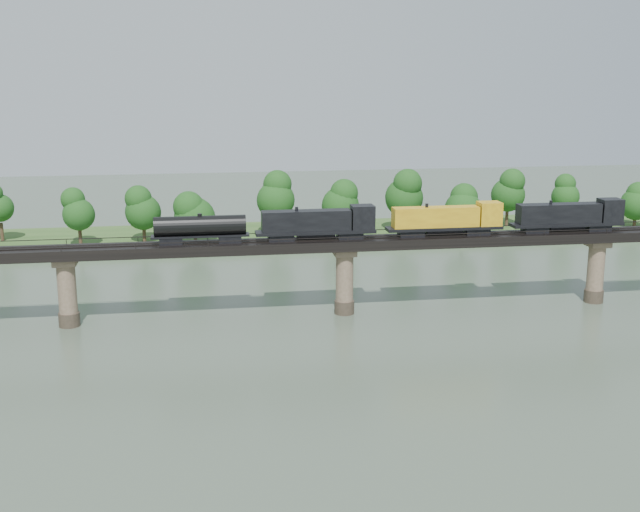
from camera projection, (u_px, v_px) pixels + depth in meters
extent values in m
plane|color=#3D4D3C|center=(392.00, 390.00, 91.78)|extent=(400.00, 400.00, 0.00)
cube|color=#305120|center=(298.00, 235.00, 173.37)|extent=(300.00, 24.00, 1.60)
cylinder|color=#473A2D|center=(69.00, 319.00, 114.49)|extent=(3.00, 3.00, 2.00)
cylinder|color=#897059|center=(67.00, 289.00, 113.46)|extent=(2.60, 2.60, 9.00)
cube|color=#897059|center=(65.00, 262.00, 112.55)|extent=(3.20, 3.20, 1.00)
cylinder|color=#473A2D|center=(344.00, 307.00, 120.41)|extent=(3.00, 3.00, 2.00)
cylinder|color=#897059|center=(345.00, 278.00, 119.38)|extent=(2.60, 2.60, 9.00)
cube|color=#897059|center=(345.00, 252.00, 118.46)|extent=(3.20, 3.20, 1.00)
cylinder|color=#473A2D|center=(594.00, 296.00, 126.32)|extent=(3.00, 3.00, 2.00)
cylinder|color=#897059|center=(596.00, 268.00, 125.29)|extent=(2.60, 2.60, 9.00)
cube|color=#897059|center=(598.00, 243.00, 124.38)|extent=(3.20, 3.20, 1.00)
cube|color=black|center=(345.00, 244.00, 118.17)|extent=(220.00, 5.00, 1.50)
cube|color=black|center=(346.00, 239.00, 117.26)|extent=(220.00, 0.12, 0.16)
cube|color=black|center=(344.00, 237.00, 118.71)|extent=(220.00, 0.12, 0.16)
cube|color=black|center=(348.00, 237.00, 115.53)|extent=(220.00, 0.10, 0.10)
cube|color=black|center=(342.00, 231.00, 120.15)|extent=(220.00, 0.10, 0.10)
cube|color=black|center=(348.00, 240.00, 115.61)|extent=(0.08, 0.08, 0.70)
cube|color=black|center=(342.00, 233.00, 120.23)|extent=(0.08, 0.08, 0.70)
cylinder|color=#382619|center=(2.00, 232.00, 162.96)|extent=(0.70, 0.70, 3.71)
sphere|color=#134112|center=(0.00, 208.00, 161.83)|extent=(5.67, 5.67, 5.67)
cylinder|color=#382619|center=(80.00, 238.00, 157.86)|extent=(0.70, 0.70, 3.51)
sphere|color=#134112|center=(79.00, 215.00, 156.78)|extent=(6.31, 6.31, 6.31)
sphere|color=#134112|center=(78.00, 200.00, 156.11)|extent=(4.73, 4.73, 4.73)
cylinder|color=#382619|center=(144.00, 234.00, 162.11)|extent=(0.70, 0.70, 3.34)
sphere|color=#134112|center=(143.00, 212.00, 161.08)|extent=(7.18, 7.18, 7.18)
sphere|color=#134112|center=(142.00, 198.00, 160.44)|extent=(5.39, 5.39, 5.39)
cylinder|color=#382619|center=(195.00, 236.00, 161.09)|extent=(0.70, 0.70, 2.83)
sphere|color=#134112|center=(195.00, 218.00, 160.23)|extent=(8.26, 8.26, 8.26)
sphere|color=#134112|center=(194.00, 206.00, 159.69)|extent=(6.19, 6.19, 6.19)
cylinder|color=#382619|center=(276.00, 225.00, 169.75)|extent=(0.70, 0.70, 3.96)
sphere|color=#134112|center=(276.00, 200.00, 168.54)|extent=(8.07, 8.07, 8.07)
sphere|color=#134112|center=(276.00, 185.00, 167.78)|extent=(6.05, 6.05, 6.05)
cylinder|color=#382619|center=(340.00, 226.00, 170.36)|extent=(0.70, 0.70, 3.27)
sphere|color=#134112|center=(340.00, 206.00, 169.36)|extent=(8.03, 8.03, 8.03)
sphere|color=#134112|center=(340.00, 193.00, 168.74)|extent=(6.02, 6.02, 6.02)
cylinder|color=#382619|center=(403.00, 222.00, 173.50)|extent=(0.70, 0.70, 3.92)
sphere|color=#134112|center=(404.00, 198.00, 172.30)|extent=(8.29, 8.29, 8.29)
sphere|color=#134112|center=(404.00, 183.00, 171.55)|extent=(6.21, 6.21, 6.21)
cylinder|color=#382619|center=(462.00, 228.00, 168.53)|extent=(0.70, 0.70, 3.02)
sphere|color=#134112|center=(463.00, 209.00, 167.60)|extent=(7.74, 7.74, 7.74)
sphere|color=#134112|center=(464.00, 197.00, 167.02)|extent=(5.80, 5.80, 5.80)
cylinder|color=#382619|center=(507.00, 217.00, 178.74)|extent=(0.70, 0.70, 3.80)
sphere|color=#134112|center=(508.00, 195.00, 177.58)|extent=(7.47, 7.47, 7.47)
sphere|color=#134112|center=(509.00, 181.00, 176.85)|extent=(5.60, 5.60, 5.60)
cylinder|color=#382619|center=(564.00, 216.00, 181.03)|extent=(0.70, 0.70, 3.38)
sphere|color=#134112|center=(565.00, 197.00, 179.99)|extent=(6.23, 6.23, 6.23)
sphere|color=#134112|center=(566.00, 184.00, 179.35)|extent=(4.67, 4.67, 4.67)
cylinder|color=#382619|center=(635.00, 221.00, 177.50)|extent=(0.70, 0.70, 2.77)
sphere|color=#134112|center=(636.00, 204.00, 176.65)|extent=(7.04, 7.04, 7.04)
sphere|color=#134112|center=(637.00, 194.00, 176.12)|extent=(5.28, 5.28, 5.28)
cube|color=black|center=(597.00, 227.00, 123.76)|extent=(3.71, 2.23, 1.02)
cube|color=black|center=(535.00, 229.00, 122.25)|extent=(3.71, 2.23, 1.02)
cube|color=black|center=(566.00, 224.00, 122.85)|extent=(17.62, 2.78, 0.46)
cube|color=black|center=(559.00, 213.00, 122.25)|extent=(12.98, 2.50, 2.97)
cube|color=black|center=(610.00, 210.00, 123.42)|extent=(3.34, 2.78, 3.52)
cylinder|color=black|center=(566.00, 227.00, 122.97)|extent=(5.56, 1.30, 1.30)
cube|color=black|center=(477.00, 231.00, 120.88)|extent=(3.71, 2.23, 1.02)
cube|color=black|center=(411.00, 233.00, 119.37)|extent=(3.71, 2.23, 1.02)
cube|color=black|center=(444.00, 228.00, 119.97)|extent=(17.62, 2.78, 0.46)
cube|color=yellow|center=(435.00, 217.00, 119.37)|extent=(12.98, 2.50, 2.97)
cube|color=yellow|center=(489.00, 214.00, 120.54)|extent=(3.34, 2.78, 3.52)
cylinder|color=black|center=(444.00, 231.00, 120.09)|extent=(5.56, 1.30, 1.30)
cube|color=black|center=(350.00, 235.00, 118.00)|extent=(3.71, 2.23, 1.02)
cube|color=black|center=(281.00, 237.00, 116.49)|extent=(3.71, 2.23, 1.02)
cube|color=black|center=(316.00, 232.00, 117.09)|extent=(17.62, 2.78, 0.46)
cube|color=black|center=(306.00, 221.00, 116.49)|extent=(12.98, 2.50, 2.97)
cube|color=black|center=(362.00, 217.00, 117.67)|extent=(3.34, 2.78, 3.52)
cylinder|color=black|center=(316.00, 235.00, 117.21)|extent=(5.56, 1.30, 1.30)
cube|color=black|center=(230.00, 239.00, 115.39)|extent=(3.25, 2.04, 1.02)
cube|color=black|center=(171.00, 241.00, 114.16)|extent=(3.25, 2.04, 1.02)
cube|color=black|center=(200.00, 236.00, 114.64)|extent=(13.91, 2.23, 0.28)
cylinder|color=black|center=(200.00, 226.00, 114.30)|extent=(12.98, 2.78, 2.78)
cylinder|color=black|center=(200.00, 215.00, 113.96)|extent=(0.65, 0.65, 0.46)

